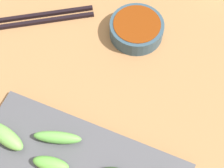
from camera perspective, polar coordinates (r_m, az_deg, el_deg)
name	(u,v)px	position (r m, az deg, el deg)	size (l,w,h in m)	color
tabletop	(115,104)	(0.63, 0.56, -3.46)	(2.10, 2.10, 0.02)	#A17045
sauce_bowl	(137,28)	(0.69, 4.22, 9.45)	(0.11, 0.11, 0.04)	#314A59
serving_plate	(82,160)	(0.58, -5.07, -12.86)	(0.13, 0.36, 0.01)	#4B4B51
broccoli_stalk_2	(57,137)	(0.58, -9.31, -9.00)	(0.02, 0.08, 0.02)	#68B14C
broccoli_stalk_3	(5,136)	(0.60, -17.75, -8.47)	(0.03, 0.08, 0.03)	#74B953
broccoli_stalk_5	(51,164)	(0.57, -10.41, -13.29)	(0.02, 0.06, 0.02)	#66B546
chopsticks	(40,18)	(0.74, -12.21, 10.92)	(0.15, 0.21, 0.01)	black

